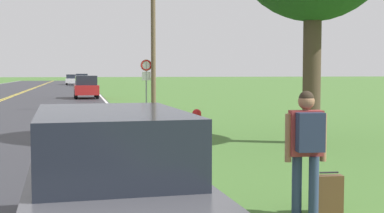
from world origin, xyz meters
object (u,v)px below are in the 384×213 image
at_px(car_dark_blue_suv_distant, 82,79).
at_px(car_white_hatchback_horizon, 72,79).
at_px(traffic_sign, 146,72).
at_px(suitcase, 329,194).
at_px(hitchhiker_person, 307,140).
at_px(car_red_hatchback_mid_far, 86,86).
at_px(car_dark_grey_sedan_approaching, 112,185).
at_px(fire_hydrant, 197,122).

bearing_deg(car_dark_blue_suv_distant, car_white_hatchback_horizon, -167.92).
xyz_separation_m(traffic_sign, car_white_hatchback_horizon, (-4.39, 58.16, -1.16)).
bearing_deg(suitcase, hitchhiker_person, 103.60).
xyz_separation_m(suitcase, traffic_sign, (-0.08, 20.28, 1.73)).
bearing_deg(car_red_hatchback_mid_far, car_dark_blue_suv_distant, 178.46).
bearing_deg(car_white_hatchback_horizon, traffic_sign, 4.98).
bearing_deg(car_dark_grey_sedan_approaching, fire_hydrant, 160.78).
bearing_deg(car_white_hatchback_horizon, car_red_hatchback_mid_far, 2.67).
bearing_deg(car_dark_grey_sedan_approaching, car_white_hatchback_horizon, 178.80).
bearing_deg(suitcase, car_white_hatchback_horizon, 8.30).
bearing_deg(hitchhiker_person, traffic_sign, 4.22).
distance_m(traffic_sign, car_white_hatchback_horizon, 58.34).
relative_size(traffic_sign, car_dark_blue_suv_distant, 0.63).
distance_m(traffic_sign, car_dark_blue_suv_distant, 51.29).
bearing_deg(traffic_sign, car_dark_blue_suv_distant, 93.25).
bearing_deg(hitchhiker_person, suitcase, -76.40).
height_order(suitcase, car_dark_grey_sedan_approaching, car_dark_grey_sedan_approaching).
xyz_separation_m(fire_hydrant, car_dark_blue_suv_distant, (-3.20, 61.80, 0.50)).
height_order(suitcase, car_dark_blue_suv_distant, car_dark_blue_suv_distant).
bearing_deg(car_dark_grey_sedan_approaching, car_red_hatchback_mid_far, 177.50).
xyz_separation_m(fire_hydrant, traffic_sign, (-0.29, 10.60, 1.58)).
height_order(car_dark_grey_sedan_approaching, car_white_hatchback_horizon, car_dark_grey_sedan_approaching).
bearing_deg(car_white_hatchback_horizon, car_dark_grey_sedan_approaching, 1.61).
bearing_deg(car_red_hatchback_mid_far, car_white_hatchback_horizon, -179.63).
distance_m(hitchhiker_person, car_white_hatchback_horizon, 78.61).
relative_size(fire_hydrant, car_red_hatchback_mid_far, 0.21).
relative_size(hitchhiker_person, fire_hydrant, 2.11).
distance_m(fire_hydrant, car_red_hatchback_mid_far, 24.90).
bearing_deg(hitchhiker_person, car_white_hatchback_horizon, 8.03).
relative_size(hitchhiker_person, car_dark_grey_sedan_approaching, 0.36).
bearing_deg(traffic_sign, hitchhiker_person, -90.82).
relative_size(traffic_sign, car_dark_grey_sedan_approaching, 0.55).
distance_m(hitchhiker_person, traffic_sign, 20.36).
bearing_deg(car_red_hatchback_mid_far, hitchhiker_person, 2.60).
bearing_deg(car_dark_grey_sedan_approaching, suitcase, 109.76).
height_order(suitcase, fire_hydrant, fire_hydrant).
height_order(hitchhiker_person, car_red_hatchback_mid_far, hitchhiker_person).
bearing_deg(car_red_hatchback_mid_far, traffic_sign, 9.77).
xyz_separation_m(suitcase, fire_hydrant, (0.21, 9.68, 0.15)).
relative_size(car_dark_grey_sedan_approaching, car_red_hatchback_mid_far, 1.22).
bearing_deg(car_white_hatchback_horizon, fire_hydrant, 4.56).
relative_size(car_dark_grey_sedan_approaching, car_white_hatchback_horizon, 1.18).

